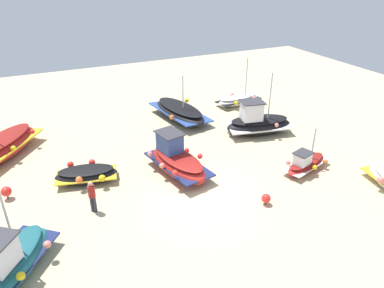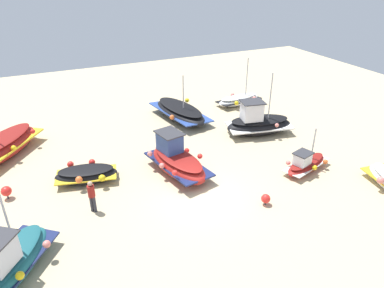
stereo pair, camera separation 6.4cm
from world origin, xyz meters
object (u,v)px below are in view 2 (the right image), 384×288
(fishing_boat_3, at_px, (4,266))
(fishing_boat_2, at_px, (258,123))
(fishing_boat_6, at_px, (177,161))
(person_walking, at_px, (92,194))
(mooring_buoy_1, at_px, (6,191))
(fishing_boat_8, at_px, (306,164))
(fishing_boat_5, at_px, (180,112))
(fishing_boat_7, at_px, (86,174))
(mooring_buoy_0, at_px, (266,199))
(fishing_boat_0, at_px, (3,146))
(fishing_boat_4, at_px, (239,100))

(fishing_boat_3, bearing_deg, fishing_boat_2, 150.31)
(fishing_boat_6, height_order, person_walking, fishing_boat_6)
(fishing_boat_3, distance_m, mooring_buoy_1, 5.41)
(fishing_boat_2, relative_size, mooring_buoy_1, 6.96)
(fishing_boat_2, relative_size, fishing_boat_3, 1.03)
(fishing_boat_8, distance_m, mooring_buoy_1, 15.27)
(fishing_boat_5, distance_m, fishing_boat_6, 7.31)
(fishing_boat_7, xyz_separation_m, mooring_buoy_0, (-7.26, 5.47, -0.09))
(fishing_boat_0, relative_size, fishing_boat_5, 0.95)
(fishing_boat_4, relative_size, fishing_boat_8, 1.16)
(mooring_buoy_0, bearing_deg, fishing_boat_8, -156.38)
(fishing_boat_0, relative_size, fishing_boat_7, 1.61)
(fishing_boat_0, xyz_separation_m, mooring_buoy_0, (-11.14, 10.22, -0.31))
(fishing_boat_5, height_order, fishing_boat_6, fishing_boat_5)
(fishing_boat_3, distance_m, mooring_buoy_0, 10.95)
(fishing_boat_0, height_order, person_walking, fishing_boat_0)
(fishing_boat_3, height_order, person_walking, fishing_boat_3)
(person_walking, relative_size, mooring_buoy_1, 2.41)
(fishing_boat_5, bearing_deg, mooring_buoy_1, 106.35)
(fishing_boat_5, bearing_deg, fishing_boat_4, -92.17)
(fishing_boat_2, relative_size, fishing_boat_4, 1.20)
(fishing_boat_0, relative_size, fishing_boat_4, 1.40)
(fishing_boat_2, relative_size, mooring_buoy_0, 8.33)
(fishing_boat_2, height_order, fishing_boat_7, fishing_boat_2)
(fishing_boat_4, xyz_separation_m, mooring_buoy_1, (16.66, 6.18, 0.02))
(fishing_boat_7, distance_m, fishing_boat_8, 11.67)
(fishing_boat_4, distance_m, mooring_buoy_0, 13.02)
(fishing_boat_0, bearing_deg, mooring_buoy_0, -96.57)
(fishing_boat_4, height_order, fishing_boat_8, fishing_boat_4)
(mooring_buoy_0, bearing_deg, fishing_boat_6, -58.52)
(fishing_boat_3, bearing_deg, fishing_boat_4, 161.80)
(fishing_boat_2, xyz_separation_m, fishing_boat_6, (6.68, 2.25, -0.05))
(fishing_boat_0, relative_size, mooring_buoy_0, 9.72)
(person_walking, xyz_separation_m, mooring_buoy_0, (-7.40, 2.85, -0.59))
(fishing_boat_7, bearing_deg, fishing_boat_8, -6.08)
(fishing_boat_3, distance_m, fishing_boat_7, 6.49)
(mooring_buoy_1, bearing_deg, mooring_buoy_0, 153.21)
(fishing_boat_8, height_order, mooring_buoy_1, fishing_boat_8)
(fishing_boat_0, xyz_separation_m, fishing_boat_8, (-14.91, 8.57, -0.24))
(mooring_buoy_0, bearing_deg, person_walking, -21.04)
(fishing_boat_8, bearing_deg, fishing_boat_2, -109.68)
(fishing_boat_6, bearing_deg, mooring_buoy_0, -160.29)
(fishing_boat_5, bearing_deg, fishing_boat_0, 84.54)
(fishing_boat_2, xyz_separation_m, fishing_boat_7, (11.26, 1.14, -0.33))
(fishing_boat_3, height_order, fishing_boat_6, fishing_boat_3)
(fishing_boat_8, bearing_deg, fishing_boat_6, -39.77)
(person_walking, bearing_deg, fishing_boat_0, 67.79)
(fishing_boat_7, height_order, mooring_buoy_1, fishing_boat_7)
(fishing_boat_2, height_order, fishing_boat_8, fishing_boat_2)
(fishing_boat_8, xyz_separation_m, mooring_buoy_1, (14.76, -3.90, 0.01))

